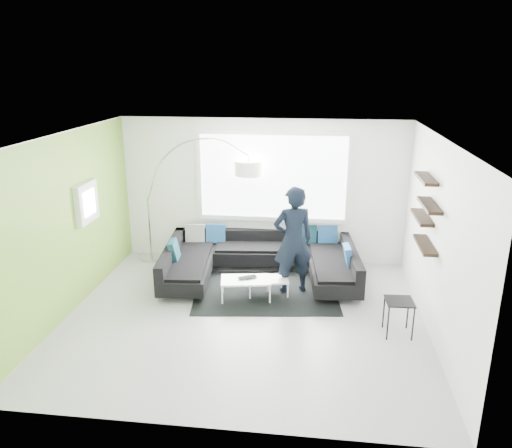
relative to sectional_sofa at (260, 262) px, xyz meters
The scene contains 9 objects.
ground 1.52m from the sectional_sofa, 92.91° to the right, with size 5.50×5.50×0.00m, color gray.
room_shell 1.96m from the sectional_sofa, 91.68° to the right, with size 5.54×5.04×2.82m.
sectional_sofa is the anchor object (origin of this frame).
rug 0.65m from the sectional_sofa, 73.89° to the right, with size 2.42×1.76×0.01m, color black.
coffee_table 0.73m from the sectional_sofa, 87.59° to the right, with size 1.06×0.62×0.35m, color white.
arc_lamp 2.57m from the sectional_sofa, 163.02° to the left, with size 2.31×0.76×2.48m, color white, non-canonical shape.
side_table 2.78m from the sectional_sofa, 37.54° to the right, with size 0.39×0.39×0.54m, color black.
person 0.97m from the sectional_sofa, 36.00° to the right, with size 0.79×0.64×1.87m, color black.
laptop 0.82m from the sectional_sofa, 97.31° to the right, with size 0.37×0.32×0.02m, color black.
Camera 1 is at (1.04, -6.86, 3.77)m, focal length 35.00 mm.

